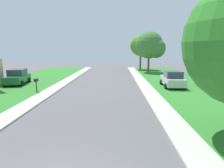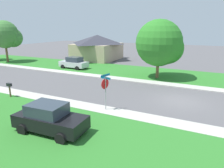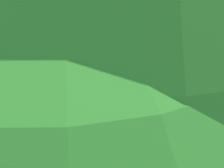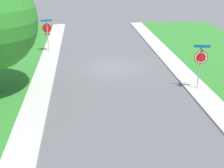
% 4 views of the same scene
% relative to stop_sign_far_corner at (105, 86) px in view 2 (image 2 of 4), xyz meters
% --- Properties ---
extents(ground_plane, '(120.00, 120.00, 0.00)m').
position_rel_stop_sign_far_corner_xyz_m(ground_plane, '(4.63, -4.57, -1.89)').
color(ground_plane, '#565456').
extents(sidewalk_east, '(1.40, 56.00, 0.10)m').
position_rel_stop_sign_far_corner_xyz_m(sidewalk_east, '(9.33, 7.43, -1.84)').
color(sidewalk_east, '#B7B2A8').
rests_on(sidewalk_east, ground).
extents(lawn_east, '(8.00, 56.00, 0.08)m').
position_rel_stop_sign_far_corner_xyz_m(lawn_east, '(14.03, 7.43, -1.85)').
color(lawn_east, '#2D7528').
rests_on(lawn_east, ground).
extents(sidewalk_west, '(1.40, 56.00, 0.10)m').
position_rel_stop_sign_far_corner_xyz_m(sidewalk_west, '(-0.07, 7.43, -1.84)').
color(sidewalk_west, '#B7B2A8').
rests_on(sidewalk_west, ground).
extents(stop_sign_far_corner, '(0.90, 0.90, 2.77)m').
position_rel_stop_sign_far_corner_xyz_m(stop_sign_far_corner, '(0.00, 0.00, 0.00)').
color(stop_sign_far_corner, '#9E9EA3').
rests_on(stop_sign_far_corner, ground).
extents(car_silver_behind_trees, '(2.16, 4.37, 1.76)m').
position_rel_stop_sign_far_corner_xyz_m(car_silver_behind_trees, '(12.12, 11.83, -1.01)').
color(car_silver_behind_trees, silver).
rests_on(car_silver_behind_trees, ground).
extents(car_black_driveway_right, '(2.25, 4.41, 1.76)m').
position_rel_stop_sign_far_corner_xyz_m(car_black_driveway_right, '(-4.36, 1.33, -1.01)').
color(car_black_driveway_right, black).
rests_on(car_black_driveway_right, ground).
extents(tree_across_right, '(5.02, 4.67, 7.12)m').
position_rel_stop_sign_far_corner_xyz_m(tree_across_right, '(12.01, 25.68, 2.74)').
color(tree_across_right, brown).
rests_on(tree_across_right, ground).
extents(tree_corner_large, '(5.81, 5.41, 6.92)m').
position_rel_stop_sign_far_corner_xyz_m(tree_corner_large, '(12.03, -0.98, 2.16)').
color(tree_corner_large, brown).
rests_on(tree_corner_large, ground).
extents(house_right_setback, '(9.20, 8.03, 4.60)m').
position_rel_stop_sign_far_corner_xyz_m(house_right_setback, '(21.59, 13.35, 0.49)').
color(house_right_setback, tan).
rests_on(house_right_setback, ground).
extents(mailbox, '(0.26, 0.49, 1.31)m').
position_rel_stop_sign_far_corner_xyz_m(mailbox, '(-1.15, 8.86, -0.88)').
color(mailbox, brown).
rests_on(mailbox, ground).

